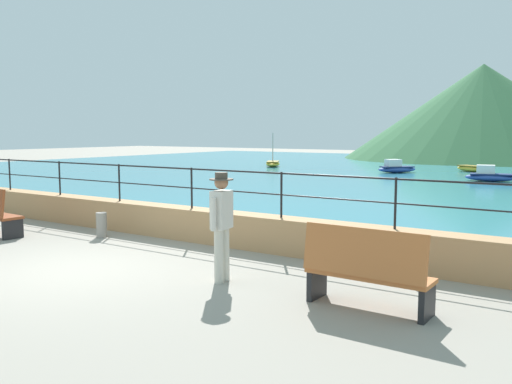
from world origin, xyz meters
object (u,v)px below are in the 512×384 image
Objects in this scene: boat_2 at (473,168)px; boat_3 at (396,168)px; person_walking at (222,221)px; boat_4 at (273,163)px; bollard at (102,225)px; bench_far at (366,269)px; boat_0 at (490,176)px.

boat_3 is (-3.55, -3.07, 0.07)m from boat_2.
person_walking reaches higher than boat_3.
boat_4 reaches higher than person_walking.
person_walking is 0.71× the size of boat_4.
boat_3 is at bearing 92.16° from bollard.
boat_4 reaches higher than boat_3.
boat_2 is (2.72, 25.07, -0.03)m from bollard.
person_walking is (-2.45, 0.04, 0.42)m from bench_far.
person_walking reaches higher than bench_far.
bollard is 0.23× the size of boat_0.
bollard is 19.71m from boat_0.
boat_2 is at bearing 11.10° from boat_4.
person_walking is at bearing -77.18° from boat_3.
boat_4 is (-14.05, 24.06, -0.71)m from person_walking.
boat_2 is 12.50m from boat_4.
bollard is (-6.94, 1.44, -0.28)m from bench_far.
person_walking is 26.54m from boat_2.
bench_far is 2.48m from person_walking.
boat_0 is at bearing -71.46° from boat_2.
boat_3 is at bearing 152.73° from boat_0.
boat_2 is (-1.78, 26.47, -0.72)m from person_walking.
boat_3 is at bearing 102.82° from person_walking.
bench_far is 29.21m from boat_4.
boat_4 is at bearing 112.86° from bollard.
bench_far is 24.69m from boat_3.
boat_2 is 1.00× the size of boat_4.
boat_4 is at bearing 175.64° from boat_3.
boat_0 is at bearing 76.19° from bollard.
boat_0 is at bearing -13.86° from boat_4.
boat_0 is at bearing 96.19° from bench_far.
boat_4 reaches higher than bollard.
person_walking is at bearing -90.59° from boat_0.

